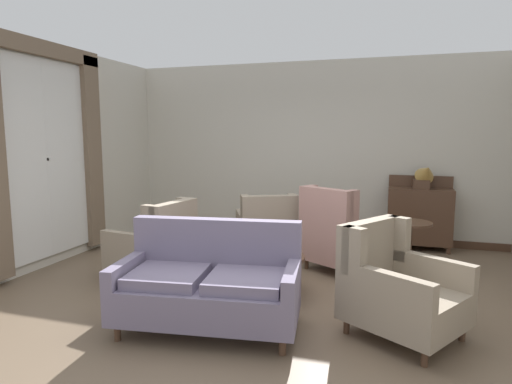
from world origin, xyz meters
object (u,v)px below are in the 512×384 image
at_px(armchair_near_window, 266,230).
at_px(armchair_foreground_right, 397,289).
at_px(gramophone, 425,175).
at_px(side_table, 409,243).
at_px(armchair_beside_settee, 338,236).
at_px(armchair_far_left, 156,246).
at_px(porcelain_vase, 265,243).
at_px(settee, 209,285).
at_px(sideboard, 419,215).
at_px(coffee_table, 263,262).

bearing_deg(armchair_near_window, armchair_foreground_right, 106.18).
bearing_deg(armchair_near_window, gramophone, -179.05).
bearing_deg(armchair_foreground_right, side_table, 26.77).
bearing_deg(armchair_beside_settee, gramophone, -98.33).
height_order(armchair_far_left, armchair_beside_settee, armchair_beside_settee).
relative_size(porcelain_vase, armchair_foreground_right, 0.25).
height_order(armchair_far_left, armchair_foreground_right, same).
distance_m(settee, side_table, 2.80).
distance_m(settee, armchair_far_left, 1.57).
bearing_deg(settee, armchair_beside_settee, 58.76).
distance_m(settee, armchair_foreground_right, 1.69).
bearing_deg(armchair_foreground_right, sideboard, 25.52).
height_order(armchair_foreground_right, side_table, armchair_foreground_right).
relative_size(armchair_near_window, sideboard, 0.99).
xyz_separation_m(coffee_table, gramophone, (1.82, 2.48, 0.79)).
bearing_deg(armchair_foreground_right, armchair_far_left, 108.54).
xyz_separation_m(coffee_table, sideboard, (1.77, 2.56, 0.16)).
distance_m(coffee_table, settee, 1.00).
relative_size(coffee_table, armchair_beside_settee, 0.82).
xyz_separation_m(porcelain_vase, sideboard, (1.75, 2.53, -0.04)).
distance_m(side_table, sideboard, 1.41).
relative_size(settee, armchair_far_left, 1.71).
bearing_deg(armchair_beside_settee, settee, 97.63).
height_order(settee, armchair_foreground_right, armchair_foreground_right).
xyz_separation_m(settee, armchair_near_window, (-0.13, 2.35, 0.00)).
bearing_deg(gramophone, coffee_table, -126.24).
relative_size(coffee_table, sideboard, 0.82).
distance_m(armchair_beside_settee, gramophone, 1.90).
relative_size(settee, gramophone, 3.82).
bearing_deg(settee, side_table, 42.36).
height_order(armchair_near_window, sideboard, sideboard).
height_order(armchair_beside_settee, armchair_near_window, armchair_beside_settee).
distance_m(armchair_far_left, armchair_beside_settee, 2.34).
bearing_deg(sideboard, coffee_table, -124.73).
height_order(settee, gramophone, gramophone).
bearing_deg(armchair_near_window, armchair_beside_settee, 140.73).
xyz_separation_m(armchair_foreground_right, side_table, (0.16, 1.76, -0.00)).
height_order(armchair_beside_settee, side_table, armchair_beside_settee).
height_order(armchair_foreground_right, gramophone, gramophone).
relative_size(coffee_table, settee, 0.54).
relative_size(armchair_far_left, gramophone, 2.23).
relative_size(armchair_near_window, armchair_foreground_right, 0.94).
height_order(porcelain_vase, settee, settee).
xyz_separation_m(coffee_table, armchair_beside_settee, (0.70, 1.13, 0.08)).
bearing_deg(armchair_far_left, armchair_foreground_right, 86.15).
xyz_separation_m(armchair_beside_settee, side_table, (0.88, 0.05, -0.04)).
height_order(armchair_far_left, armchair_near_window, armchair_far_left).
distance_m(porcelain_vase, armchair_far_left, 1.43).
relative_size(side_table, gramophone, 1.53).
xyz_separation_m(armchair_near_window, side_table, (1.94, -0.20, 0.01)).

